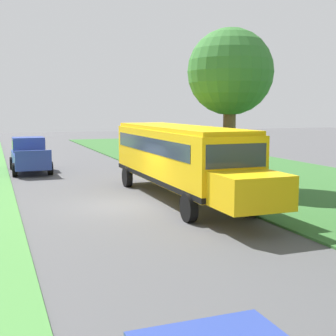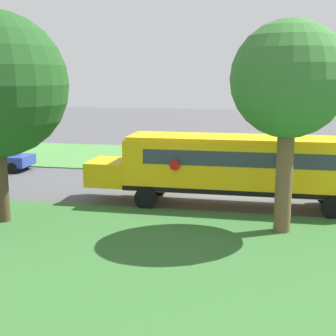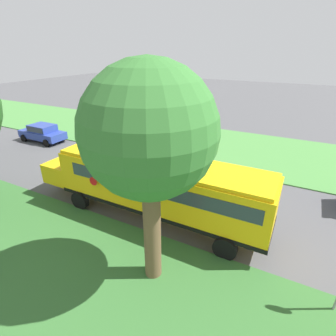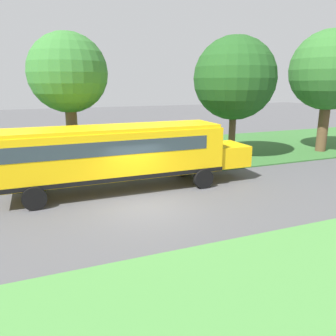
{
  "view_description": "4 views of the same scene",
  "coord_description": "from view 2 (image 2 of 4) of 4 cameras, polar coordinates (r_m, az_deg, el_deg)",
  "views": [
    {
      "loc": [
        4.82,
        18.11,
        3.92
      ],
      "look_at": [
        -1.36,
        1.7,
        1.68
      ],
      "focal_mm": 50.0,
      "sensor_mm": 36.0,
      "label": 1
    },
    {
      "loc": [
        -23.23,
        -1.31,
        5.77
      ],
      "look_at": [
        -0.73,
        3.18,
        1.24
      ],
      "focal_mm": 50.0,
      "sensor_mm": 36.0,
      "label": 2
    },
    {
      "loc": [
        -12.33,
        -6.13,
        7.89
      ],
      "look_at": [
        -0.42,
        0.1,
        1.69
      ],
      "focal_mm": 28.0,
      "sensor_mm": 36.0,
      "label": 3
    },
    {
      "loc": [
        12.53,
        -3.92,
        5.15
      ],
      "look_at": [
        -1.4,
        1.61,
        1.24
      ],
      "focal_mm": 35.0,
      "sensor_mm": 36.0,
      "label": 4
    }
  ],
  "objects": [
    {
      "name": "ground_plane",
      "position": [
        23.97,
        7.84,
        -2.87
      ],
      "size": [
        120.0,
        120.0,
        0.0
      ],
      "primitive_type": "plane",
      "color": "#4C4C4F"
    },
    {
      "name": "grass_verge",
      "position": [
        14.48,
        5.29,
        -12.21
      ],
      "size": [
        12.0,
        80.0,
        0.08
      ],
      "primitive_type": "cube",
      "color": "#33662D",
      "rests_on": "ground"
    },
    {
      "name": "grass_far_side",
      "position": [
        32.76,
        8.83,
        0.95
      ],
      "size": [
        10.0,
        80.0,
        0.07
      ],
      "primitive_type": "cube",
      "color": "#47843D",
      "rests_on": "ground"
    },
    {
      "name": "school_bus",
      "position": [
        20.92,
        8.55,
        0.44
      ],
      "size": [
        2.84,
        12.42,
        3.16
      ],
      "color": "yellow",
      "rests_on": "ground"
    },
    {
      "name": "oak_tree_beside_bus",
      "position": [
        17.29,
        14.38,
        10.35
      ],
      "size": [
        4.15,
        4.15,
        7.73
      ],
      "color": "brown",
      "rests_on": "ground"
    }
  ]
}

